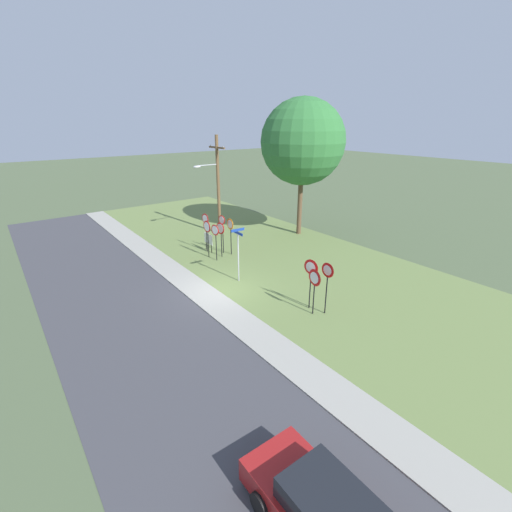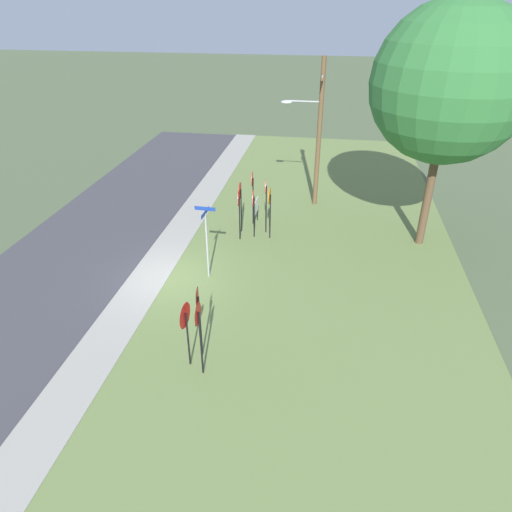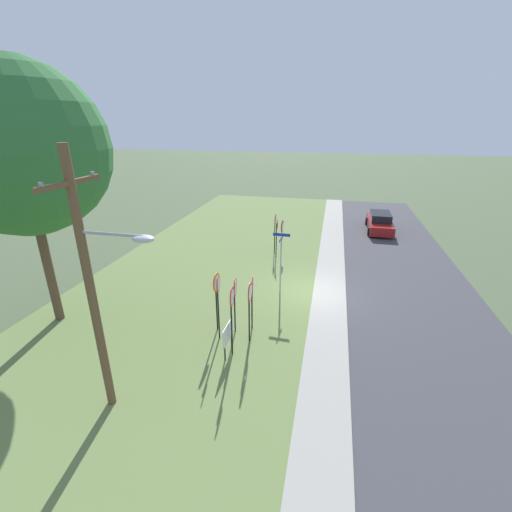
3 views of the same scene
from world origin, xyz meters
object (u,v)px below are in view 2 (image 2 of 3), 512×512
at_px(stop_sign_far_center, 270,202).
at_px(yield_sign_near_left, 198,306).
at_px(notice_board, 256,208).
at_px(stop_sign_near_right, 253,203).
at_px(utility_pole, 316,129).
at_px(street_name_post, 207,236).
at_px(oak_tree_left, 450,84).
at_px(yield_sign_near_right, 185,320).
at_px(stop_sign_near_left, 252,187).
at_px(stop_sign_far_left, 266,196).
at_px(yield_sign_far_left, 198,323).
at_px(stop_sign_center_tall, 239,205).
at_px(stop_sign_far_right, 240,196).

distance_m(stop_sign_far_center, yield_sign_near_left, 8.43).
height_order(yield_sign_near_left, notice_board, yield_sign_near_left).
xyz_separation_m(stop_sign_near_right, notice_board, (-1.45, -0.12, -0.88)).
bearing_deg(utility_pole, street_name_post, -24.21).
relative_size(stop_sign_far_center, oak_tree_left, 0.25).
bearing_deg(stop_sign_far_center, yield_sign_near_right, -7.37).
xyz_separation_m(stop_sign_near_left, stop_sign_far_left, (0.86, 0.77, -0.07)).
bearing_deg(stop_sign_far_left, stop_sign_far_center, 16.10).
bearing_deg(stop_sign_near_right, yield_sign_far_left, -7.82).
height_order(yield_sign_far_left, utility_pole, utility_pole).
relative_size(stop_sign_center_tall, yield_sign_far_left, 0.94).
relative_size(stop_sign_near_right, street_name_post, 0.77).
height_order(stop_sign_center_tall, oak_tree_left, oak_tree_left).
bearing_deg(street_name_post, stop_sign_far_left, 161.50).
bearing_deg(utility_pole, notice_board, -40.94).
xyz_separation_m(stop_sign_far_center, street_name_post, (3.78, -1.96, 0.01)).
height_order(stop_sign_near_right, stop_sign_far_left, stop_sign_far_left).
distance_m(stop_sign_far_left, stop_sign_center_tall, 1.44).
height_order(stop_sign_near_right, stop_sign_center_tall, stop_sign_center_tall).
xyz_separation_m(stop_sign_near_right, stop_sign_far_left, (-0.57, 0.49, 0.16)).
bearing_deg(stop_sign_near_left, yield_sign_far_left, -4.55).
distance_m(stop_sign_far_left, stop_sign_far_center, 0.63).
height_order(stop_sign_far_left, street_name_post, street_name_post).
xyz_separation_m(yield_sign_near_left, street_name_post, (-4.59, -0.93, -0.06)).
height_order(stop_sign_near_right, stop_sign_far_center, stop_sign_far_center).
distance_m(stop_sign_near_right, utility_pole, 5.65).
distance_m(yield_sign_near_right, street_name_post, 5.13).
relative_size(stop_sign_far_center, notice_board, 1.99).
bearing_deg(stop_sign_far_right, notice_board, 145.38).
bearing_deg(stop_sign_center_tall, stop_sign_far_left, 121.25).
distance_m(yield_sign_near_right, oak_tree_left, 13.65).
relative_size(stop_sign_far_left, street_name_post, 0.86).
relative_size(yield_sign_near_left, oak_tree_left, 0.25).
height_order(stop_sign_far_right, yield_sign_far_left, yield_sign_far_left).
distance_m(stop_sign_center_tall, notice_board, 2.09).
xyz_separation_m(stop_sign_near_left, stop_sign_near_right, (1.43, 0.29, -0.24)).
bearing_deg(yield_sign_near_left, stop_sign_near_left, 168.85).
distance_m(stop_sign_far_center, stop_sign_far_right, 1.54).
height_order(stop_sign_near_left, yield_sign_far_left, stop_sign_near_left).
bearing_deg(stop_sign_far_center, stop_sign_near_left, -143.07).
height_order(stop_sign_near_left, oak_tree_left, oak_tree_left).
bearing_deg(stop_sign_far_right, stop_sign_far_center, 67.98).
height_order(stop_sign_near_left, stop_sign_center_tall, stop_sign_near_left).
bearing_deg(stop_sign_far_right, stop_sign_far_left, 90.21).
height_order(stop_sign_far_left, stop_sign_center_tall, stop_sign_far_left).
xyz_separation_m(utility_pole, oak_tree_left, (3.80, 5.18, 2.89)).
height_order(stop_sign_near_left, stop_sign_near_right, stop_sign_near_left).
bearing_deg(stop_sign_center_tall, utility_pole, 138.29).
distance_m(stop_sign_far_right, yield_sign_far_left, 9.69).
xyz_separation_m(stop_sign_far_center, notice_board, (-1.45, -0.87, -0.98)).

